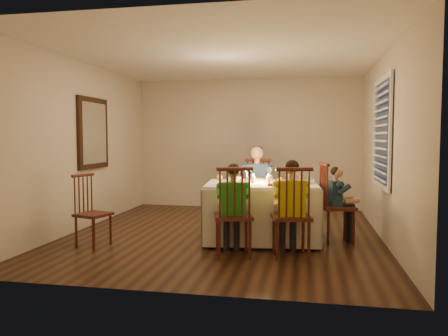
% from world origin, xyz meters
% --- Properties ---
extents(ground, '(5.00, 5.00, 0.00)m').
position_xyz_m(ground, '(0.00, 0.00, 0.00)').
color(ground, black).
rests_on(ground, ground).
extents(wall_left, '(0.02, 5.00, 2.60)m').
position_xyz_m(wall_left, '(-2.25, 0.00, 1.30)').
color(wall_left, beige).
rests_on(wall_left, ground).
extents(wall_right, '(0.02, 5.00, 2.60)m').
position_xyz_m(wall_right, '(2.25, 0.00, 1.30)').
color(wall_right, beige).
rests_on(wall_right, ground).
extents(wall_back, '(4.50, 0.02, 2.60)m').
position_xyz_m(wall_back, '(0.00, 2.50, 1.30)').
color(wall_back, beige).
rests_on(wall_back, ground).
extents(ceiling, '(5.00, 5.00, 0.00)m').
position_xyz_m(ceiling, '(0.00, 0.00, 2.60)').
color(ceiling, white).
rests_on(ceiling, wall_back).
extents(dining_table, '(1.65, 1.27, 0.77)m').
position_xyz_m(dining_table, '(0.58, -0.29, 0.57)').
color(dining_table, white).
rests_on(dining_table, ground).
extents(chair_adult, '(0.45, 0.43, 1.09)m').
position_xyz_m(chair_adult, '(0.43, 0.52, 0.00)').
color(chair_adult, '#36140E').
rests_on(chair_adult, ground).
extents(chair_near_left, '(0.54, 0.53, 1.09)m').
position_xyz_m(chair_near_left, '(0.33, -1.14, 0.00)').
color(chair_near_left, '#36140E').
rests_on(chair_near_left, ground).
extents(chair_near_right, '(0.53, 0.51, 1.09)m').
position_xyz_m(chair_near_right, '(1.02, -1.05, 0.00)').
color(chair_near_right, '#36140E').
rests_on(chair_near_right, ground).
extents(chair_end, '(0.52, 0.54, 1.09)m').
position_xyz_m(chair_end, '(1.61, -0.18, 0.00)').
color(chair_end, '#36140E').
rests_on(chair_end, ground).
extents(chair_extra, '(0.47, 0.48, 0.95)m').
position_xyz_m(chair_extra, '(-1.56, -1.02, 0.00)').
color(chair_extra, '#36140E').
rests_on(chair_extra, ground).
extents(adult, '(0.49, 0.45, 1.30)m').
position_xyz_m(adult, '(0.43, 0.52, 0.00)').
color(adult, navy).
rests_on(adult, ground).
extents(child_green, '(0.46, 0.44, 1.12)m').
position_xyz_m(child_green, '(0.33, -1.14, 0.00)').
color(child_green, green).
rests_on(child_green, ground).
extents(child_yellow, '(0.48, 0.45, 1.17)m').
position_xyz_m(child_yellow, '(1.02, -1.05, 0.00)').
color(child_yellow, yellow).
rests_on(child_yellow, ground).
extents(child_teal, '(0.38, 0.40, 1.03)m').
position_xyz_m(child_teal, '(1.61, -0.18, 0.00)').
color(child_teal, '#1A2E41').
rests_on(child_teal, ground).
extents(setting_adult, '(0.29, 0.29, 0.02)m').
position_xyz_m(setting_adult, '(0.51, -0.01, 0.81)').
color(setting_adult, white).
rests_on(setting_adult, dining_table).
extents(setting_green, '(0.29, 0.29, 0.02)m').
position_xyz_m(setting_green, '(0.28, -0.67, 0.81)').
color(setting_green, white).
rests_on(setting_green, dining_table).
extents(setting_yellow, '(0.29, 0.29, 0.02)m').
position_xyz_m(setting_yellow, '(0.93, -0.55, 0.81)').
color(setting_yellow, white).
rests_on(setting_yellow, dining_table).
extents(setting_teal, '(0.29, 0.29, 0.02)m').
position_xyz_m(setting_teal, '(1.10, -0.23, 0.81)').
color(setting_teal, white).
rests_on(setting_teal, dining_table).
extents(candle_left, '(0.06, 0.06, 0.10)m').
position_xyz_m(candle_left, '(0.47, -0.31, 0.85)').
color(candle_left, white).
rests_on(candle_left, dining_table).
extents(candle_right, '(0.06, 0.06, 0.10)m').
position_xyz_m(candle_right, '(0.68, -0.28, 0.85)').
color(candle_right, white).
rests_on(candle_right, dining_table).
extents(squash, '(0.09, 0.09, 0.09)m').
position_xyz_m(squash, '(-0.06, -0.04, 0.85)').
color(squash, yellow).
rests_on(squash, dining_table).
extents(orange_fruit, '(0.08, 0.08, 0.08)m').
position_xyz_m(orange_fruit, '(0.84, -0.21, 0.84)').
color(orange_fruit, orange).
rests_on(orange_fruit, dining_table).
extents(serving_bowl, '(0.24, 0.24, 0.06)m').
position_xyz_m(serving_bowl, '(0.17, -0.05, 0.83)').
color(serving_bowl, white).
rests_on(serving_bowl, dining_table).
extents(wall_mirror, '(0.06, 0.95, 1.15)m').
position_xyz_m(wall_mirror, '(-2.22, 0.30, 1.50)').
color(wall_mirror, black).
rests_on(wall_mirror, wall_left).
extents(window_blinds, '(0.07, 1.34, 1.54)m').
position_xyz_m(window_blinds, '(2.21, 0.10, 1.50)').
color(window_blinds, '#0D1B36').
rests_on(window_blinds, wall_right).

